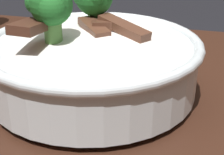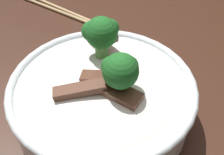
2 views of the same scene
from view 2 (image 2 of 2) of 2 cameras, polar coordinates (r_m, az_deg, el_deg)
dining_table at (r=0.62m, az=-6.14°, el=-7.88°), size 1.51×0.81×0.82m
rice_bowl at (r=0.45m, az=-1.71°, el=-3.03°), size 0.26×0.26×0.14m
chopsticks_pair at (r=0.73m, az=-10.42°, el=12.20°), size 0.08×0.21×0.01m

